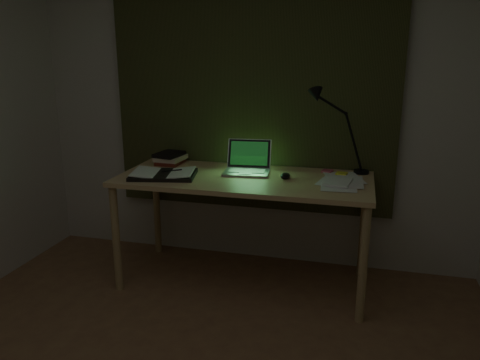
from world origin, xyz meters
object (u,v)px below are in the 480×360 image
(book_stack, at_px, (170,158))
(desk_lamp, at_px, (364,133))
(desk, at_px, (244,230))
(open_textbook, at_px, (164,174))
(loose_papers, at_px, (330,181))
(laptop, at_px, (247,158))

(book_stack, xyz_separation_m, desk_lamp, (1.47, 0.06, 0.25))
(desk, height_order, desk_lamp, desk_lamp)
(open_textbook, bearing_deg, loose_papers, -5.26)
(desk, height_order, open_textbook, open_textbook)
(book_stack, bearing_deg, desk_lamp, 2.29)
(loose_papers, relative_size, desk_lamp, 0.66)
(loose_papers, distance_m, desk_lamp, 0.47)
(desk, bearing_deg, laptop, 93.85)
(desk, distance_m, laptop, 0.53)
(open_textbook, distance_m, book_stack, 0.40)
(laptop, relative_size, loose_papers, 0.94)
(open_textbook, relative_size, loose_papers, 1.14)
(book_stack, relative_size, desk_lamp, 0.39)
(open_textbook, bearing_deg, laptop, 10.40)
(desk, distance_m, book_stack, 0.84)
(desk_lamp, bearing_deg, laptop, -165.84)
(desk, xyz_separation_m, laptop, (-0.01, 0.09, 0.52))
(desk, bearing_deg, book_stack, 159.24)
(desk, bearing_deg, loose_papers, 0.01)
(desk, height_order, loose_papers, loose_papers)
(laptop, xyz_separation_m, open_textbook, (-0.55, -0.22, -0.10))
(laptop, relative_size, book_stack, 1.57)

